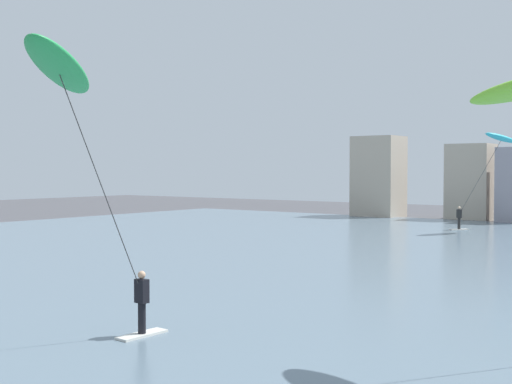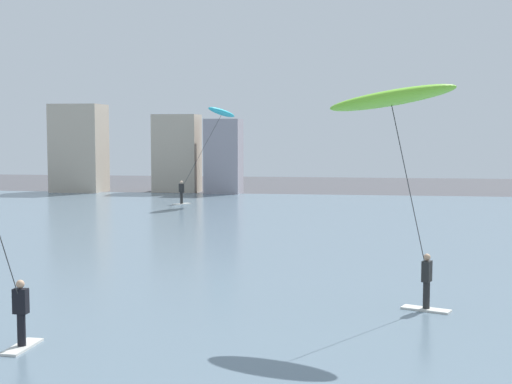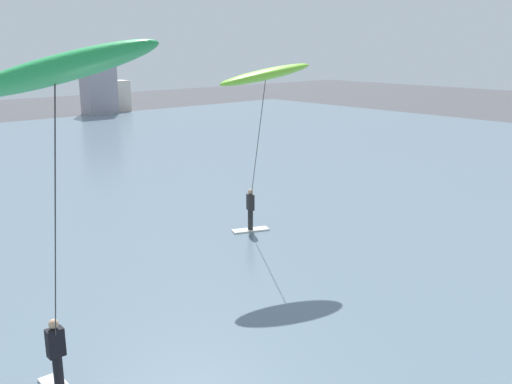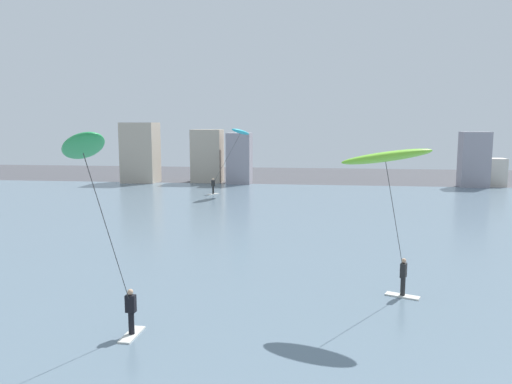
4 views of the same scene
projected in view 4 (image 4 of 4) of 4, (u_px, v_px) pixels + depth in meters
water_bay at (312, 232)px, 34.00m from camera, size 84.00×52.00×0.10m
far_shore_buildings at (246, 158)px, 61.20m from camera, size 45.07×5.95×7.36m
kitesurfer_cyan at (238, 137)px, 50.47m from camera, size 4.47×3.36×6.83m
kitesurfer_green at (87, 164)px, 14.75m from camera, size 2.78×4.50×7.21m
kitesurfer_lime at (387, 169)px, 18.88m from camera, size 3.62×3.41×6.51m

